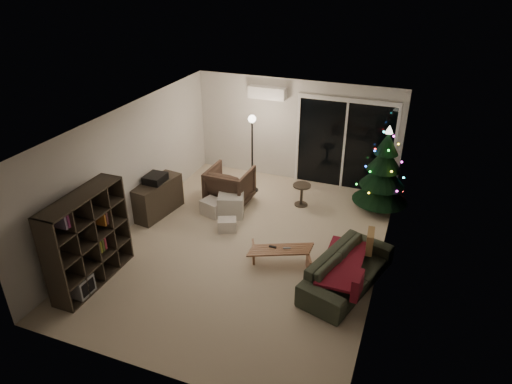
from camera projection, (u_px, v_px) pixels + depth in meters
The scene contains 18 objects.
room at pixel (292, 172), 9.49m from camera, with size 6.50×7.51×2.60m.
bookshelf at pixel (78, 237), 7.62m from camera, with size 0.42×1.66×1.66m, color #2C241C, non-canonical shape.
media_cabinet at pixel (157, 198), 9.81m from camera, with size 0.46×1.22×0.76m, color #2C241C.
stereo at pixel (155, 178), 9.60m from camera, with size 0.39×0.46×0.16m, color black.
armchair at pixel (230, 186), 10.21m from camera, with size 0.91×0.94×0.86m, color #3C261F.
ottoman at pixel (231, 204), 9.83m from camera, with size 0.54×0.54×0.49m, color silver.
cardboard_box_a at pixel (213, 207), 9.87m from camera, with size 0.47×0.36×0.33m, color white.
cardboard_box_b at pixel (227, 225), 9.30m from camera, with size 0.37×0.28×0.26m, color white.
side_table at pixel (301, 195), 10.20m from camera, with size 0.40×0.40×0.50m, color #2C241C.
floor_lamp at pixel (252, 155), 10.53m from camera, with size 0.29×0.29×1.82m, color black.
sofa at pixel (348, 270), 7.69m from camera, with size 2.04×0.80×0.59m, color #3C4633.
sofa_throw at pixel (342, 263), 7.66m from camera, with size 0.64×1.47×0.05m, color maroon.
cushion_a at pixel (370, 241), 8.04m from camera, with size 0.12×0.39×0.39m, color olive.
cushion_b at pixel (357, 286), 6.96m from camera, with size 0.12×0.39×0.39m, color maroon.
coffee_table at pixel (280, 257), 8.23m from camera, with size 1.11×0.39×0.35m, color #A56E52, non-canonical shape.
remote_a at pixel (273, 247), 8.19m from camera, with size 0.14×0.04×0.02m, color black.
remote_b at pixel (287, 248), 8.16m from camera, with size 0.13×0.04×0.02m, color slate.
christmas_tree at pixel (384, 169), 9.70m from camera, with size 1.20×1.20×1.94m, color black.
Camera 1 is at (2.82, -6.82, 5.02)m, focal length 32.00 mm.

